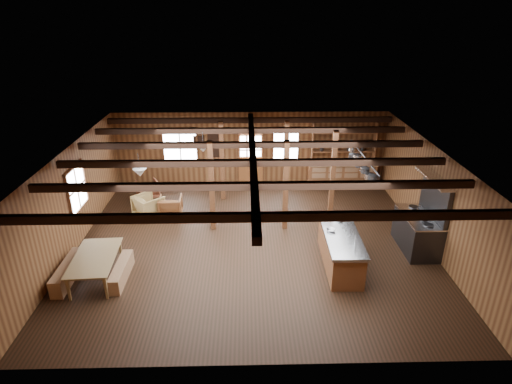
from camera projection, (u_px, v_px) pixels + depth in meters
room at (253, 200)px, 11.76m from camera, size 10.04×9.04×2.84m
ceiling_joists at (252, 154)px, 11.40m from camera, size 9.80×8.82×0.18m
timber_posts at (268, 173)px, 13.67m from camera, size 3.95×2.35×2.80m
back_door at (251, 163)px, 16.04m from camera, size 1.02×0.08×2.15m
window_back_left at (180, 145)px, 15.70m from camera, size 1.32×0.06×1.32m
window_back_right at (286, 144)px, 15.79m from camera, size 1.02×0.06×1.32m
window_left at (76, 188)px, 12.03m from camera, size 0.14×1.24×1.32m
notice_boards at (210, 144)px, 15.71m from camera, size 1.08×0.03×0.90m
back_counter at (342, 171)px, 16.00m from camera, size 2.55×0.60×2.45m
pendant_lamps at (174, 160)px, 12.28m from camera, size 1.86×2.36×0.66m
pot_rack at (363, 166)px, 11.73m from camera, size 0.30×3.00×0.45m
kitchen_island at (340, 249)px, 11.19m from camera, size 0.94×2.52×1.20m
step_stool at (334, 225)px, 12.97m from camera, size 0.50×0.41×0.38m
commercial_range at (420, 227)px, 11.85m from camera, size 0.90×1.76×2.17m
dining_table at (98, 268)px, 10.65m from camera, size 1.14×1.90×0.65m
bench_wall at (68, 272)px, 10.68m from camera, size 0.31×1.64×0.45m
bench_aisle at (122, 272)px, 10.71m from camera, size 0.27×1.46×0.40m
armchair_a at (148, 189)px, 15.17m from camera, size 0.94×0.94×0.65m
armchair_b at (171, 206)px, 13.86m from camera, size 0.74×0.76×0.67m
armchair_c at (149, 206)px, 13.80m from camera, size 1.15×1.15×0.75m
counter_pot at (338, 215)px, 11.77m from camera, size 0.27×0.27×0.16m
bowl at (331, 230)px, 11.10m from camera, size 0.26×0.26×0.06m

